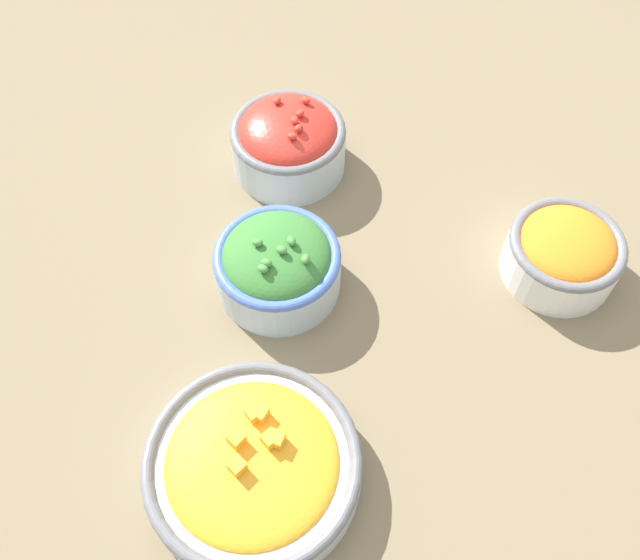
{
  "coord_description": "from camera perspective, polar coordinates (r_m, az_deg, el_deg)",
  "views": [
    {
      "loc": [
        0.28,
        0.27,
        0.64
      ],
      "look_at": [
        0.0,
        0.0,
        0.03
      ],
      "focal_mm": 40.0,
      "sensor_mm": 36.0,
      "label": 1
    }
  ],
  "objects": [
    {
      "name": "bowl_squash",
      "position": [
        0.65,
        -5.4,
        -14.56
      ],
      "size": [
        0.19,
        0.19,
        0.06
      ],
      "color": "#B2C1CC",
      "rests_on": "ground_plane"
    },
    {
      "name": "bowl_carrots",
      "position": [
        0.78,
        18.94,
        2.12
      ],
      "size": [
        0.12,
        0.12,
        0.06
      ],
      "color": "white",
      "rests_on": "ground_plane"
    },
    {
      "name": "bowl_broccoli",
      "position": [
        0.73,
        -3.42,
        1.28
      ],
      "size": [
        0.13,
        0.13,
        0.08
      ],
      "color": "#B2C1CC",
      "rests_on": "ground_plane"
    },
    {
      "name": "bowl_cherry_tomatoes",
      "position": [
        0.83,
        -2.55,
        11.07
      ],
      "size": [
        0.13,
        0.13,
        0.09
      ],
      "color": "#B2C1CC",
      "rests_on": "ground_plane"
    },
    {
      "name": "ground_plane",
      "position": [
        0.75,
        -0.0,
        -1.24
      ],
      "size": [
        3.0,
        3.0,
        0.0
      ],
      "primitive_type": "plane",
      "color": "#75664C"
    }
  ]
}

